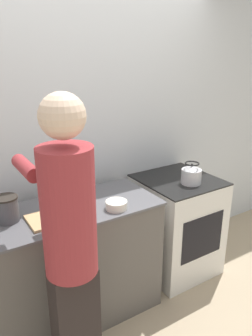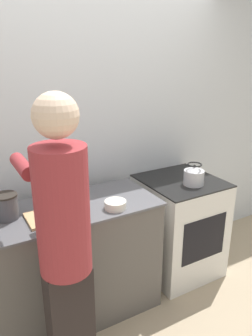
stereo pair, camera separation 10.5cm
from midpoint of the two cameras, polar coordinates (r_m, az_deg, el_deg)
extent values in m
plane|color=tan|center=(2.85, 2.16, -24.55)|extent=(12.00, 12.00, 0.00)
cube|color=silver|center=(2.79, -5.60, 5.32)|extent=(8.00, 0.05, 2.60)
cube|color=#5B5651|center=(2.62, -8.45, -16.19)|extent=(1.31, 0.57, 0.91)
cube|color=#56565B|center=(2.38, -9.00, -7.04)|extent=(1.33, 0.59, 0.02)
cube|color=silver|center=(3.14, 10.10, -9.95)|extent=(0.65, 0.68, 0.90)
cube|color=black|center=(2.94, 10.62, -2.18)|extent=(0.65, 0.68, 0.01)
cube|color=black|center=(2.91, 14.42, -11.87)|extent=(0.46, 0.01, 0.40)
cube|color=black|center=(2.20, -8.08, -25.81)|extent=(0.26, 0.16, 0.85)
cylinder|color=maroon|center=(1.74, -9.29, -7.48)|extent=(0.29, 0.29, 0.71)
sphere|color=beige|center=(1.58, -10.29, 9.01)|extent=(0.23, 0.23, 0.23)
cylinder|color=maroon|center=(1.88, -16.06, 0.29)|extent=(0.08, 0.30, 0.08)
cylinder|color=maroon|center=(1.94, -9.12, 1.47)|extent=(0.08, 0.30, 0.08)
cube|color=tan|center=(2.26, -11.76, -8.27)|extent=(0.31, 0.25, 0.02)
cube|color=silver|center=(2.27, -10.14, -7.68)|extent=(0.13, 0.08, 0.01)
cube|color=black|center=(2.22, -12.25, -8.55)|extent=(0.08, 0.05, 0.01)
cylinder|color=silver|center=(2.84, 12.75, -1.64)|extent=(0.17, 0.17, 0.13)
cone|color=silver|center=(2.81, 12.87, -0.14)|extent=(0.14, 0.14, 0.03)
sphere|color=black|center=(2.80, 12.91, 0.37)|extent=(0.02, 0.02, 0.02)
torus|color=black|center=(2.80, 12.93, 0.60)|extent=(0.12, 0.12, 0.01)
cylinder|color=silver|center=(2.33, -0.56, -6.42)|extent=(0.15, 0.15, 0.06)
cylinder|color=#4C4C51|center=(2.29, -18.87, -6.53)|extent=(0.15, 0.15, 0.16)
cylinder|color=#28231E|center=(2.26, -19.11, -4.56)|extent=(0.16, 0.16, 0.01)
camera|label=1|loc=(0.05, -88.74, 0.45)|focal=35.00mm
camera|label=2|loc=(0.05, 91.26, -0.45)|focal=35.00mm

